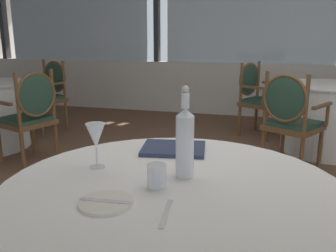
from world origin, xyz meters
name	(u,v)px	position (x,y,z in m)	size (l,w,h in m)	color
ground_plane	(212,212)	(0.00, 0.00, 0.00)	(12.43, 12.43, 0.00)	brown
window_wall_far	(248,42)	(0.00, 3.52, 1.18)	(9.56, 0.14, 2.95)	silver
side_plate	(106,203)	(-0.15, -1.51, 0.77)	(0.18, 0.18, 0.01)	silver
butter_knife	(106,201)	(-0.15, -1.51, 0.78)	(0.18, 0.02, 0.00)	silver
dinner_fork	(166,213)	(0.06, -1.52, 0.77)	(0.19, 0.02, 0.00)	silver
water_bottle	(185,140)	(0.05, -1.20, 0.91)	(0.07, 0.07, 0.36)	white
wine_glass	(96,137)	(-0.33, -1.20, 0.90)	(0.08, 0.08, 0.19)	white
water_tumbler	(157,176)	(-0.03, -1.33, 0.81)	(0.07, 0.07, 0.09)	white
menu_book	(174,149)	(-0.07, -0.90, 0.78)	(0.30, 0.23, 0.02)	#2D3856
dining_chair_0_2	(30,111)	(-1.95, 0.60, 0.56)	(0.59, 0.63, 0.97)	brown
dining_chair_0_3	(48,90)	(-2.53, 1.82, 0.56)	(0.63, 0.59, 0.96)	brown
background_table_1	(329,118)	(1.04, 1.86, 0.38)	(1.06, 1.06, 0.77)	white
dining_chair_1_0	(290,115)	(0.56, 1.03, 0.56)	(0.65, 0.63, 0.97)	brown
dining_chair_1_3	(257,94)	(0.21, 2.34, 0.55)	(0.63, 0.65, 0.96)	brown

